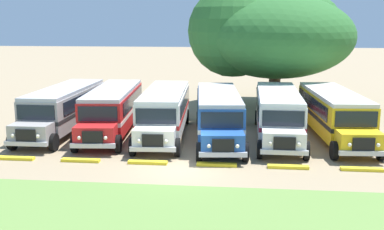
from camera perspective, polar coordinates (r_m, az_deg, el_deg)
ground_plane at (r=22.96m, az=-1.42°, el=-6.56°), size 220.00×220.00×0.00m
parked_bus_slot_0 at (r=31.59m, az=-15.36°, el=0.96°), size 2.73×10.85×2.82m
parked_bus_slot_1 at (r=30.52m, az=-9.68°, el=0.85°), size 3.44×10.96×2.82m
parked_bus_slot_2 at (r=29.45m, az=-3.38°, el=0.62°), size 3.18×10.91×2.82m
parked_bus_slot_3 at (r=28.49m, az=3.24°, el=0.25°), size 3.54×10.97×2.82m
parked_bus_slot_4 at (r=29.29m, az=10.49°, el=0.38°), size 2.82×10.86×2.82m
parked_bus_slot_5 at (r=29.97m, az=16.99°, el=0.32°), size 3.31×10.93×2.82m
curb_wheelstop_0 at (r=26.03m, az=-20.80°, el=-4.97°), size 2.00×0.36×0.15m
curb_wheelstop_1 at (r=24.67m, az=-13.49°, el=-5.42°), size 2.00×0.36×0.15m
curb_wheelstop_2 at (r=23.75m, az=-5.45°, el=-5.80°), size 2.00×0.36×0.15m
curb_wheelstop_3 at (r=23.33m, az=3.06°, el=-6.09°), size 2.00×0.36×0.15m
curb_wheelstop_4 at (r=23.43m, az=11.69°, el=-6.24°), size 2.00×0.36×0.15m
curb_wheelstop_5 at (r=24.04m, az=20.08°, el=-6.25°), size 2.00×0.36×0.15m
broad_shade_tree at (r=39.04m, az=9.59°, el=9.57°), size 13.30×13.29×9.96m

